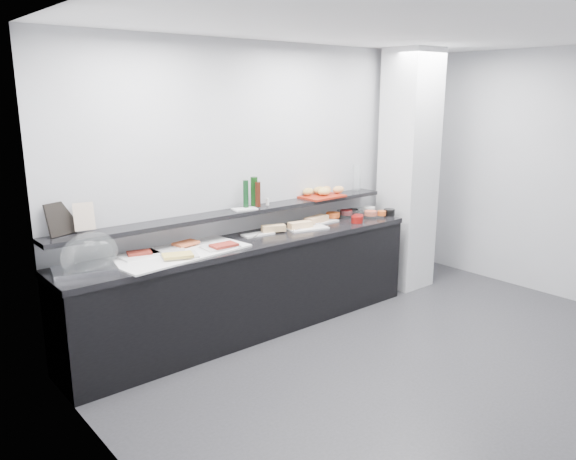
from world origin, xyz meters
TOP-DOWN VIEW (x-y plane):
  - ground at (0.00, 0.00)m, footprint 5.00×5.00m
  - back_wall at (0.00, 2.00)m, footprint 5.00×0.02m
  - ceiling at (0.00, 0.00)m, footprint 5.00×5.00m
  - column at (1.50, 1.65)m, footprint 0.50×0.50m
  - buffet_cabinet at (-0.70, 1.70)m, footprint 3.60×0.60m
  - counter_top at (-0.70, 1.70)m, footprint 3.62×0.62m
  - wall_shelf at (-0.70, 1.88)m, footprint 3.60×0.25m
  - cloche_base at (-2.24, 1.71)m, footprint 0.51×0.39m
  - cloche_dome at (-2.17, 1.74)m, footprint 0.56×0.45m
  - linen_runner at (-1.44, 1.70)m, footprint 1.24×0.70m
  - platter_meat_a at (-1.75, 1.80)m, footprint 0.34×0.24m
  - food_meat_a at (-1.74, 1.81)m, footprint 0.22×0.17m
  - platter_salmon at (-1.51, 1.83)m, footprint 0.33×0.24m
  - food_salmon at (-1.30, 1.83)m, footprint 0.23×0.17m
  - platter_cheese at (-1.50, 1.57)m, footprint 0.34×0.28m
  - food_cheese at (-1.54, 1.54)m, footprint 0.28×0.23m
  - platter_meat_b at (-1.09, 1.60)m, footprint 0.32×0.22m
  - food_meat_b at (-1.07, 1.56)m, footprint 0.23×0.15m
  - sandwich_plate_left at (-0.54, 1.79)m, footprint 0.32×0.16m
  - sandwich_food_left at (-0.37, 1.77)m, footprint 0.25×0.17m
  - tongs_left at (-0.61, 1.72)m, footprint 0.14×0.10m
  - sandwich_plate_mid at (-0.01, 1.66)m, footprint 0.43×0.26m
  - sandwich_food_mid at (-0.07, 1.71)m, footprint 0.26×0.14m
  - tongs_mid at (-0.19, 1.65)m, footprint 0.16×0.03m
  - sandwich_plate_right at (0.28, 1.79)m, footprint 0.38×0.17m
  - sandwich_food_right at (0.22, 1.80)m, footprint 0.30×0.16m
  - tongs_right at (0.12, 1.73)m, footprint 0.16×0.02m
  - bowl_glass_fruit at (0.68, 1.84)m, footprint 0.18×0.18m
  - fill_glass_fruit at (0.49, 1.83)m, footprint 0.17×0.17m
  - bowl_black_jam at (0.79, 1.83)m, footprint 0.18×0.18m
  - fill_black_jam at (0.70, 1.84)m, footprint 0.15×0.15m
  - bowl_glass_cream at (0.85, 1.79)m, footprint 0.20×0.20m
  - fill_glass_cream at (1.03, 1.80)m, footprint 0.14×0.14m
  - bowl_red_jam at (0.57, 1.55)m, footprint 0.15×0.15m
  - fill_red_jam at (0.63, 1.59)m, footprint 0.14×0.14m
  - bowl_glass_salmon at (0.85, 1.61)m, footprint 0.16×0.16m
  - fill_glass_salmon at (0.88, 1.64)m, footprint 0.14×0.14m
  - bowl_black_fruit at (1.11, 1.58)m, footprint 0.16×0.16m
  - fill_black_fruit at (0.96, 1.56)m, footprint 0.10×0.10m
  - framed_print at (-2.30, 1.97)m, footprint 0.24×0.15m
  - print_art at (-2.13, 1.93)m, footprint 0.16×0.08m
  - condiment_tray at (-0.64, 1.87)m, footprint 0.25×0.18m
  - bottle_green_a at (-0.60, 1.90)m, footprint 0.06×0.06m
  - bottle_brown at (-0.50, 1.85)m, footprint 0.07×0.07m
  - bottle_green_b at (-0.49, 1.91)m, footprint 0.08×0.08m
  - bottle_hot at (-0.48, 1.86)m, footprint 0.04×0.04m
  - shaker_salt at (-0.45, 1.92)m, footprint 0.04×0.04m
  - shaker_pepper at (-0.38, 1.85)m, footprint 0.04×0.04m
  - bread_tray at (0.36, 1.87)m, footprint 0.46×0.33m
  - bread_roll_nw at (0.24, 1.95)m, footprint 0.15×0.11m
  - bread_roll_n at (0.39, 1.94)m, footprint 0.17×0.13m
  - bread_roll_sw at (0.38, 1.85)m, footprint 0.18×0.14m
  - bread_roll_se at (0.58, 1.84)m, footprint 0.14×0.09m
  - bread_roll_midw at (0.37, 1.86)m, footprint 0.18×0.15m
  - bread_roll_mide at (0.47, 1.92)m, footprint 0.17×0.15m
  - carafe at (0.91, 1.89)m, footprint 0.11×0.11m

SIDE VIEW (x-z plane):
  - ground at x=0.00m, z-range 0.00..0.00m
  - buffet_cabinet at x=-0.70m, z-range 0.00..0.85m
  - counter_top at x=-0.70m, z-range 0.85..0.90m
  - linen_runner at x=-1.44m, z-range 0.90..0.91m
  - sandwich_plate_left at x=-0.54m, z-range 0.90..0.91m
  - sandwich_plate_mid at x=-0.01m, z-range 0.90..0.91m
  - sandwich_plate_right at x=0.28m, z-range 0.90..0.91m
  - tongs_left at x=-0.61m, z-range 0.91..0.92m
  - tongs_mid at x=-0.19m, z-range 0.91..0.92m
  - tongs_right at x=0.12m, z-range 0.91..0.92m
  - cloche_base at x=-2.24m, z-range 0.90..0.94m
  - platter_meat_a at x=-1.75m, z-range 0.92..0.93m
  - platter_salmon at x=-1.51m, z-range 0.92..0.93m
  - platter_cheese at x=-1.50m, z-range 0.92..0.93m
  - platter_meat_b at x=-1.09m, z-range 0.92..0.93m
  - bowl_glass_fruit at x=0.68m, z-range 0.90..0.97m
  - bowl_black_jam at x=0.79m, z-range 0.90..0.97m
  - bowl_glass_cream at x=0.85m, z-range 0.90..0.97m
  - bowl_red_jam at x=0.57m, z-range 0.90..0.97m
  - bowl_glass_salmon at x=0.85m, z-range 0.90..0.97m
  - bowl_black_fruit at x=1.11m, z-range 0.90..0.97m
  - food_meat_a at x=-1.74m, z-range 0.93..0.95m
  - food_salmon at x=-1.30m, z-range 0.93..0.95m
  - food_cheese at x=-1.54m, z-range 0.93..0.95m
  - food_meat_b at x=-1.07m, z-range 0.93..0.95m
  - sandwich_food_left at x=-0.37m, z-range 0.91..0.97m
  - sandwich_food_mid at x=-0.07m, z-range 0.91..0.97m
  - sandwich_food_right at x=0.22m, z-range 0.91..0.97m
  - fill_glass_fruit at x=0.49m, z-range 0.92..0.97m
  - fill_black_jam at x=0.70m, z-range 0.92..0.97m
  - fill_glass_cream at x=1.03m, z-range 0.92..0.97m
  - fill_red_jam at x=0.63m, z-range 0.92..0.97m
  - fill_glass_salmon at x=0.88m, z-range 0.92..0.97m
  - fill_black_fruit at x=0.96m, z-range 0.92..0.97m
  - cloche_dome at x=-2.17m, z-range 0.86..1.20m
  - wall_shelf at x=-0.70m, z-range 1.11..1.15m
  - condiment_tray at x=-0.64m, z-range 1.15..1.16m
  - bread_tray at x=0.36m, z-range 1.15..1.17m
  - shaker_salt at x=-0.45m, z-range 1.16..1.23m
  - shaker_pepper at x=-0.38m, z-range 1.16..1.23m
  - bread_roll_nw at x=0.24m, z-range 1.17..1.25m
  - bread_roll_n at x=0.39m, z-range 1.17..1.25m
  - bread_roll_sw at x=0.38m, z-range 1.17..1.25m
  - bread_roll_se at x=0.58m, z-range 1.17..1.25m
  - bread_roll_midw at x=0.37m, z-range 1.17..1.25m
  - bread_roll_mide at x=0.47m, z-range 1.17..1.25m
  - bottle_hot at x=-0.48m, z-range 1.16..1.34m
  - framed_print at x=-2.30m, z-range 1.15..1.41m
  - print_art at x=-2.13m, z-range 1.17..1.39m
  - bottle_brown at x=-0.50m, z-range 1.16..1.40m
  - bottle_green_a at x=-0.60m, z-range 1.16..1.42m
  - carafe at x=0.91m, z-range 1.15..1.45m
  - bottle_green_b at x=-0.49m, z-range 1.16..1.44m
  - back_wall at x=0.00m, z-range 0.00..2.70m
  - column at x=1.50m, z-range 0.00..2.70m
  - ceiling at x=0.00m, z-range 2.70..2.70m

